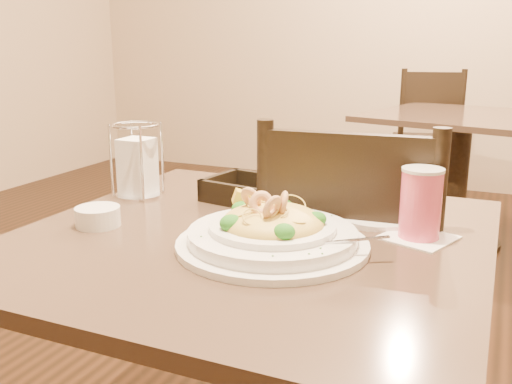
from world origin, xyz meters
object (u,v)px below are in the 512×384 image
at_px(pasta_bowl, 272,231).
at_px(side_plate, 377,217).
at_px(napkin_caddy, 137,165).
at_px(dining_chair_near, 352,294).
at_px(main_table, 252,336).
at_px(butter_ramekin, 98,217).
at_px(drink_glass, 421,204).
at_px(bread_basket, 249,192).
at_px(background_table, 458,156).
at_px(dining_chair_far, 427,135).

height_order(pasta_bowl, side_plate, pasta_bowl).
bearing_deg(napkin_caddy, dining_chair_near, 14.06).
xyz_separation_m(main_table, butter_ramekin, (-0.31, -0.09, 0.25)).
xyz_separation_m(pasta_bowl, drink_glass, (0.24, 0.16, 0.04)).
xyz_separation_m(bread_basket, napkin_caddy, (-0.27, -0.07, 0.06)).
bearing_deg(dining_chair_near, background_table, -97.04).
relative_size(main_table, bread_basket, 4.20).
bearing_deg(main_table, drink_glass, 18.43).
height_order(dining_chair_near, drink_glass, dining_chair_near).
height_order(pasta_bowl, bread_basket, pasta_bowl).
height_order(pasta_bowl, butter_ramekin, pasta_bowl).
bearing_deg(drink_glass, side_plate, 138.13).
relative_size(main_table, dining_chair_near, 0.97).
relative_size(pasta_bowl, napkin_caddy, 2.15).
distance_m(main_table, pasta_bowl, 0.28).
relative_size(bread_basket, side_plate, 1.22).
bearing_deg(dining_chair_near, main_table, 58.45).
height_order(bread_basket, butter_ramekin, bread_basket).
xyz_separation_m(pasta_bowl, bread_basket, (-0.18, 0.28, -0.01)).
height_order(main_table, background_table, same).
distance_m(dining_chair_near, pasta_bowl, 0.43).
bearing_deg(side_plate, dining_chair_far, 94.97).
distance_m(background_table, side_plate, 2.05).
relative_size(main_table, side_plate, 5.12).
xyz_separation_m(main_table, side_plate, (0.21, 0.19, 0.23)).
distance_m(background_table, drink_glass, 2.14).
xyz_separation_m(background_table, dining_chair_far, (-0.25, 0.67, 0.00)).
bearing_deg(side_plate, bread_basket, 174.37).
bearing_deg(bread_basket, drink_glass, -16.05).
distance_m(dining_chair_near, butter_ramekin, 0.63).
relative_size(side_plate, butter_ramekin, 1.92).
xyz_separation_m(dining_chair_near, pasta_bowl, (-0.07, -0.34, 0.26)).
bearing_deg(dining_chair_far, background_table, 97.91).
bearing_deg(main_table, butter_ramekin, -164.66).
bearing_deg(bread_basket, background_table, 80.56).
bearing_deg(background_table, butter_ramekin, -103.08).
relative_size(bread_basket, butter_ramekin, 2.33).
relative_size(main_table, background_table, 0.82).
distance_m(dining_chair_near, drink_glass, 0.38).
xyz_separation_m(background_table, pasta_bowl, (-0.16, -2.29, 0.26)).
bearing_deg(side_plate, butter_ramekin, -152.05).
bearing_deg(side_plate, background_table, 89.54).
bearing_deg(background_table, side_plate, -90.46).
distance_m(drink_glass, bread_basket, 0.43).
bearing_deg(side_plate, drink_glass, -41.87).
relative_size(pasta_bowl, butter_ramekin, 4.24).
relative_size(drink_glass, side_plate, 0.90).
bearing_deg(dining_chair_far, dining_chair_near, 80.98).
height_order(main_table, side_plate, side_plate).
relative_size(drink_glass, napkin_caddy, 0.87).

